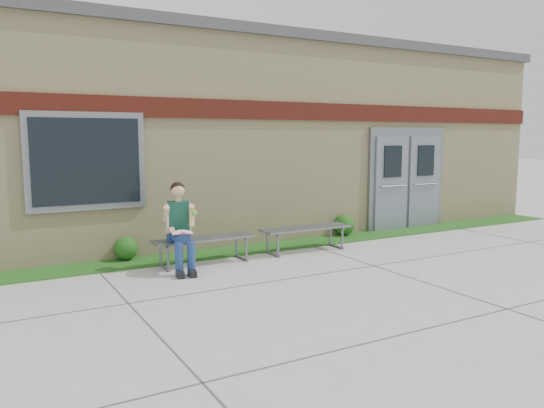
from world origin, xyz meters
TOP-DOWN VIEW (x-y plane):
  - ground at (0.00, 0.00)m, footprint 80.00×80.00m
  - grass_strip at (0.00, 2.60)m, footprint 16.00×0.80m
  - school_building at (-0.00, 5.99)m, footprint 16.20×6.22m
  - bench_left at (-1.36, 2.00)m, footprint 1.71×0.48m
  - bench_right at (0.64, 2.00)m, footprint 1.73×0.49m
  - girl at (-1.84, 1.79)m, footprint 0.52×0.90m
  - shrub_mid at (-2.44, 2.85)m, footprint 0.40×0.40m
  - shrub_east at (2.17, 2.85)m, footprint 0.44×0.44m

SIDE VIEW (x-z plane):
  - ground at x=0.00m, z-range 0.00..0.00m
  - grass_strip at x=0.00m, z-range 0.00..0.02m
  - shrub_mid at x=-2.44m, z-range 0.02..0.42m
  - shrub_east at x=2.17m, z-range 0.02..0.46m
  - bench_left at x=-1.36m, z-range 0.12..0.57m
  - bench_right at x=0.64m, z-range 0.12..0.57m
  - girl at x=-1.84m, z-range 0.02..1.41m
  - school_building at x=0.00m, z-range 0.00..4.20m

